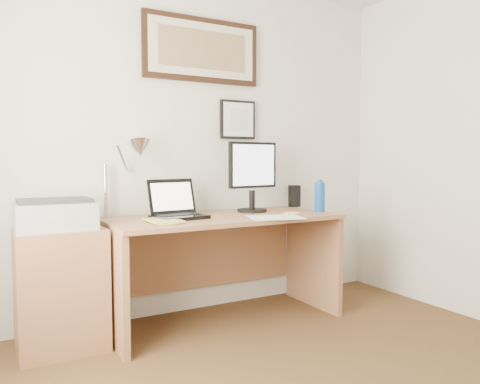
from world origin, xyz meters
TOP-DOWN VIEW (x-y plane):
  - wall_back at (0.00, 2.00)m, footprint 3.50×0.02m
  - side_cabinet at (-0.92, 1.68)m, footprint 0.50×0.40m
  - water_bottle at (0.90, 1.52)m, footprint 0.08×0.08m
  - bottle_cap at (0.90, 1.52)m, footprint 0.04×0.04m
  - speaker at (0.95, 1.91)m, footprint 0.08×0.07m
  - paper_sheet_a at (0.34, 1.40)m, footprint 0.26×0.32m
  - paper_sheet_b at (0.49, 1.35)m, footprint 0.27×0.33m
  - sticky_pad at (0.63, 1.49)m, footprint 0.09×0.09m
  - marker_pen at (0.61, 1.46)m, footprint 0.14×0.06m
  - book at (-0.43, 1.51)m, footprint 0.19×0.26m
  - desk at (0.15, 1.72)m, footprint 1.60×0.70m
  - laptop at (-0.18, 1.68)m, footprint 0.37×0.33m
  - lcd_monitor at (0.45, 1.75)m, footprint 0.42×0.22m
  - printer at (-0.94, 1.68)m, footprint 0.44×0.34m
  - desk_lamp at (-0.41, 1.81)m, footprint 0.29×0.27m
  - picture_large at (0.15, 1.97)m, footprint 0.92×0.04m
  - picture_small at (0.45, 1.97)m, footprint 0.30×0.03m

SIDE VIEW (x-z plane):
  - side_cabinet at x=-0.92m, z-range 0.00..0.73m
  - desk at x=0.15m, z-range 0.14..0.89m
  - paper_sheet_a at x=0.34m, z-range 0.75..0.75m
  - paper_sheet_b at x=0.49m, z-range 0.75..0.75m
  - sticky_pad at x=0.63m, z-range 0.75..0.76m
  - marker_pen at x=0.61m, z-range 0.75..0.77m
  - book at x=-0.43m, z-range 0.75..0.77m
  - laptop at x=-0.18m, z-range 0.68..0.94m
  - printer at x=-0.94m, z-range 0.73..0.91m
  - speaker at x=0.95m, z-range 0.75..0.93m
  - water_bottle at x=0.90m, z-range 0.75..0.97m
  - bottle_cap at x=0.90m, z-range 0.97..0.99m
  - lcd_monitor at x=0.45m, z-range 0.78..1.30m
  - desk_lamp at x=-0.41m, z-range 0.92..1.45m
  - wall_back at x=0.00m, z-range 0.00..2.50m
  - picture_small at x=0.45m, z-range 1.30..1.60m
  - picture_large at x=0.15m, z-range 1.72..2.19m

